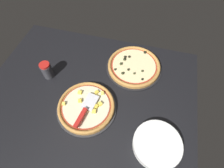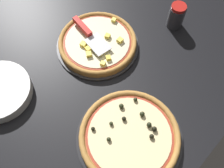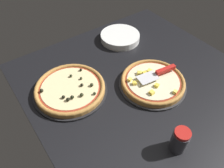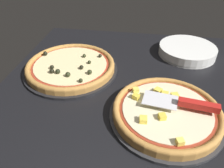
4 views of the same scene
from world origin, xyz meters
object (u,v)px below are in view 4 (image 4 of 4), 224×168
at_px(pizza_front, 167,111).
at_px(plate_stack, 187,50).
at_px(pizza_back, 71,66).
at_px(serving_spatula, 189,104).

bearing_deg(pizza_front, plate_stack, -14.51).
distance_m(pizza_back, serving_spatula, 0.47).
bearing_deg(serving_spatula, pizza_front, 96.08).
relative_size(serving_spatula, plate_stack, 0.89).
xyz_separation_m(pizza_front, pizza_back, (0.21, 0.36, -0.00)).
xyz_separation_m(pizza_back, plate_stack, (0.21, -0.47, -0.00)).
xyz_separation_m(pizza_front, plate_stack, (0.42, -0.11, -0.01)).
relative_size(pizza_front, pizza_back, 0.93).
bearing_deg(pizza_front, serving_spatula, -83.92).
height_order(pizza_back, plate_stack, pizza_back).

